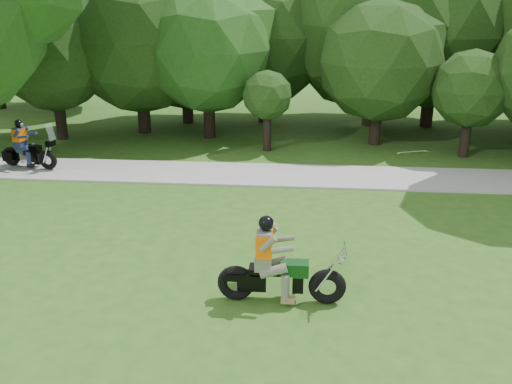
{
  "coord_description": "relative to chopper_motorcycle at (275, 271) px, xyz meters",
  "views": [
    {
      "loc": [
        -0.4,
        -8.64,
        5.47
      ],
      "look_at": [
        -1.4,
        2.86,
        1.31
      ],
      "focal_mm": 40.0,
      "sensor_mm": 36.0,
      "label": 1
    }
  ],
  "objects": [
    {
      "name": "ground",
      "position": [
        0.85,
        -0.59,
        -0.62
      ],
      "size": [
        100.0,
        100.0,
        0.0
      ],
      "primitive_type": "plane",
      "color": "#2E5B1A",
      "rests_on": "ground"
    },
    {
      "name": "walkway",
      "position": [
        0.85,
        7.41,
        -0.59
      ],
      "size": [
        60.0,
        2.2,
        0.06
      ],
      "primitive_type": "cube",
      "color": "gray",
      "rests_on": "ground"
    },
    {
      "name": "tree_line",
      "position": [
        2.56,
        14.04,
        2.97
      ],
      "size": [
        39.19,
        12.1,
        7.83
      ],
      "color": "black",
      "rests_on": "ground"
    },
    {
      "name": "chopper_motorcycle",
      "position": [
        0.0,
        0.0,
        0.0
      ],
      "size": [
        2.36,
        0.63,
        1.69
      ],
      "rotation": [
        0.0,
        0.0,
        0.01
      ],
      "color": "black",
      "rests_on": "ground"
    },
    {
      "name": "touring_motorcycle",
      "position": [
        -8.33,
        7.45,
        -0.01
      ],
      "size": [
        2.0,
        0.9,
        1.54
      ],
      "rotation": [
        0.0,
        0.0,
        -0.22
      ],
      "color": "black",
      "rests_on": "walkway"
    }
  ]
}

